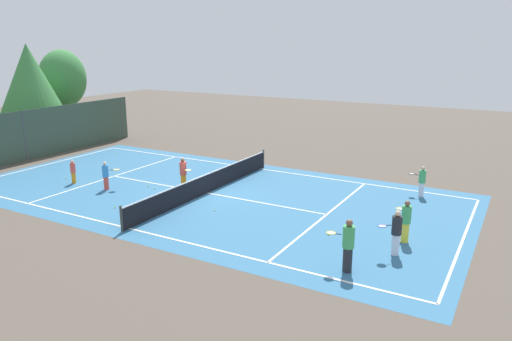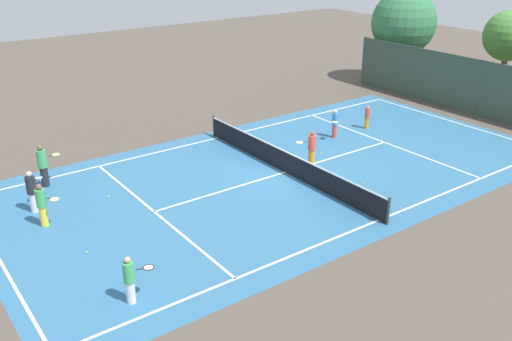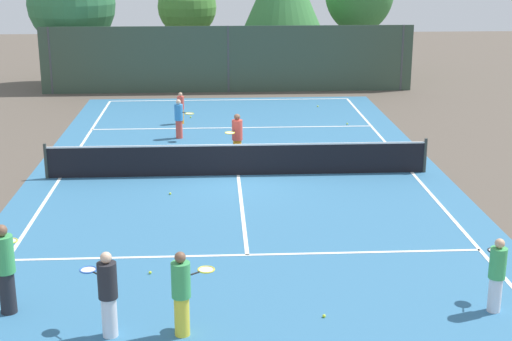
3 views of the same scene
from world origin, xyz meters
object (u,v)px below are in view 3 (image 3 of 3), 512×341
player_3 (108,293)px  tennis_ball_8 (318,106)px  tennis_ball_1 (324,316)px  tennis_ball_2 (219,147)px  tennis_ball_0 (323,157)px  tennis_ball_4 (191,117)px  player_5 (5,268)px  tennis_ball_9 (150,273)px  player_2 (237,138)px  tennis_ball_3 (81,149)px  player_4 (181,108)px  tennis_ball_7 (214,151)px  player_1 (182,292)px  player_6 (497,274)px  tennis_ball_6 (347,124)px  player_0 (179,118)px  tennis_ball_5 (170,194)px  tennis_ball_10 (120,156)px

player_3 → tennis_ball_8: (6.58, 20.25, -0.83)m
tennis_ball_1 → tennis_ball_2: size_ratio=1.00×
tennis_ball_0 → tennis_ball_4: (-4.64, 6.50, 0.00)m
player_5 → tennis_ball_9: size_ratio=27.74×
player_2 → tennis_ball_9: size_ratio=24.75×
tennis_ball_8 → tennis_ball_3: bearing=-143.4°
player_4 → tennis_ball_7: size_ratio=19.31×
player_1 → tennis_ball_9: bearing=106.6°
player_2 → player_6: bearing=-66.8°
player_1 → player_2: 11.63m
tennis_ball_6 → tennis_ball_4: bearing=165.8°
tennis_ball_1 → player_3: bearing=-173.1°
player_3 → tennis_ball_3: bearing=101.4°
player_3 → tennis_ball_7: 12.98m
player_3 → tennis_ball_3: (-2.70, 13.37, -0.83)m
player_0 → tennis_ball_3: (-3.38, -1.53, -0.73)m
player_3 → tennis_ball_1: bearing=6.9°
player_3 → player_4: size_ratio=1.31×
tennis_ball_3 → tennis_ball_5: same height
player_3 → tennis_ball_1: size_ratio=25.22×
player_5 → tennis_ball_5: 7.73m
player_3 → player_6: size_ratio=1.09×
tennis_ball_6 → tennis_ball_8: bearing=101.7°
player_3 → tennis_ball_8: player_3 is taller
tennis_ball_6 → tennis_ball_0: bearing=-108.7°
tennis_ball_0 → tennis_ball_8: same height
tennis_ball_2 → tennis_ball_9: size_ratio=1.00×
player_6 → tennis_ball_7: player_6 is taller
tennis_ball_7 → tennis_ball_10: bearing=-172.6°
player_4 → player_5: bearing=-99.5°
tennis_ball_0 → tennis_ball_8: size_ratio=1.00×
player_5 → player_6: bearing=-2.8°
player_5 → tennis_ball_4: size_ratio=27.74×
player_6 → tennis_ball_1: bearing=-178.3°
tennis_ball_5 → player_3: bearing=-94.7°
player_0 → player_6: bearing=-64.8°
player_0 → player_1: size_ratio=0.89×
player_0 → tennis_ball_10: (-1.93, -2.50, -0.73)m
player_0 → player_1: bearing=-87.5°
tennis_ball_1 → tennis_ball_10: (-5.29, 11.91, 0.00)m
player_2 → player_4: size_ratio=1.28×
tennis_ball_8 → player_3: bearing=-108.0°
tennis_ball_9 → tennis_ball_10: size_ratio=1.00×
tennis_ball_5 → tennis_ball_7: bearing=74.7°
player_3 → tennis_ball_7: size_ratio=25.22×
tennis_ball_2 → tennis_ball_8: 8.17m
tennis_ball_4 → player_4: bearing=-108.5°
player_2 → player_6: (4.69, -10.93, -0.05)m
tennis_ball_4 → tennis_ball_5: bearing=-91.8°
player_1 → player_5: (-3.43, 1.09, 0.09)m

